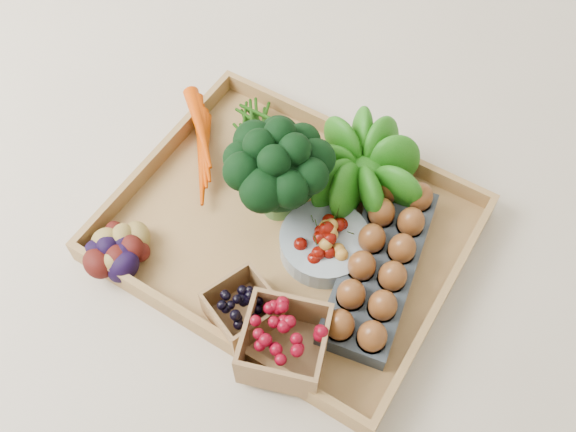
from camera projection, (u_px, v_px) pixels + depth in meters
The scene contains 10 objects.
ground at pixel (288, 235), 1.08m from camera, with size 4.00×4.00×0.00m, color beige.
tray at pixel (288, 233), 1.07m from camera, with size 0.55×0.45×0.01m, color #AC8048.
carrots at pixel (203, 140), 1.14m from camera, with size 0.19×0.14×0.05m, color #C33900, non-canonical shape.
lettuce at pixel (362, 164), 1.05m from camera, with size 0.14×0.14×0.14m, color #175D0E.
broccoli at pixel (278, 185), 1.03m from camera, with size 0.18×0.18×0.14m, color black, non-canonical shape.
cherry_bowl at pixel (324, 243), 1.03m from camera, with size 0.15×0.15×0.04m, color #8C9EA5.
egg_carton at pixel (380, 267), 1.01m from camera, with size 0.11×0.31×0.04m, color #384047.
potatoes at pixel (120, 246), 1.01m from camera, with size 0.12×0.12×0.07m, color #390C09, non-canonical shape.
punnet_blackberry at pixel (242, 308), 0.96m from camera, with size 0.09×0.09×0.06m, color black.
punnet_raspberry at pixel (285, 343), 0.92m from camera, with size 0.12×0.12×0.08m, color #660412.
Camera 1 is at (0.29, -0.47, 0.93)m, focal length 40.00 mm.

